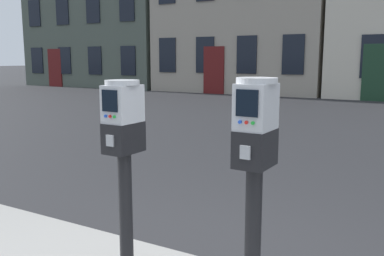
# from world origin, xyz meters

# --- Properties ---
(parking_meter_near_kerb) EXTENTS (0.22, 0.26, 1.29)m
(parking_meter_near_kerb) POSITION_xyz_m (-0.54, -0.25, 1.03)
(parking_meter_near_kerb) COLOR black
(parking_meter_near_kerb) RESTS_ON sidewalk_slab
(parking_meter_twin_adjacent) EXTENTS (0.22, 0.26, 1.33)m
(parking_meter_twin_adjacent) POSITION_xyz_m (0.35, -0.25, 1.05)
(parking_meter_twin_adjacent) COLOR black
(parking_meter_twin_adjacent) RESTS_ON sidewalk_slab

